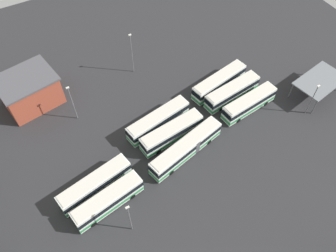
% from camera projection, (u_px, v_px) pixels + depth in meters
% --- Properties ---
extents(ground_plane, '(110.74, 110.74, 0.00)m').
position_uv_depth(ground_plane, '(171.00, 140.00, 62.05)').
color(ground_plane, '#28282B').
extents(bus_row0_slot0, '(12.76, 4.87, 3.51)m').
position_uv_depth(bus_row0_slot0, '(219.00, 82.00, 68.16)').
color(bus_row0_slot0, silver).
rests_on(bus_row0_slot0, ground_plane).
extents(bus_row0_slot1, '(12.13, 3.97, 3.51)m').
position_uv_depth(bus_row0_slot1, '(232.00, 92.00, 66.57)').
color(bus_row0_slot1, silver).
rests_on(bus_row0_slot1, ground_plane).
extents(bus_row0_slot2, '(11.74, 3.82, 3.51)m').
position_uv_depth(bus_row0_slot2, '(249.00, 103.00, 64.82)').
color(bus_row0_slot2, silver).
rests_on(bus_row0_slot2, ground_plane).
extents(bus_row1_slot0, '(12.80, 4.70, 3.51)m').
position_uv_depth(bus_row1_slot0, '(158.00, 120.00, 62.34)').
color(bus_row1_slot0, silver).
rests_on(bus_row1_slot0, ground_plane).
extents(bus_row1_slot1, '(12.20, 3.87, 3.51)m').
position_uv_depth(bus_row1_slot1, '(172.00, 133.00, 60.72)').
color(bus_row1_slot1, silver).
rests_on(bus_row1_slot1, ground_plane).
extents(bus_row1_slot2, '(14.95, 5.88, 3.51)m').
position_uv_depth(bus_row1_slot2, '(186.00, 148.00, 58.76)').
color(bus_row1_slot2, silver).
rests_on(bus_row1_slot2, ground_plane).
extents(bus_row2_slot1, '(12.63, 4.84, 3.51)m').
position_uv_depth(bus_row2_slot1, '(95.00, 184.00, 54.60)').
color(bus_row2_slot1, silver).
rests_on(bus_row2_slot1, ground_plane).
extents(bus_row2_slot2, '(11.92, 4.51, 3.51)m').
position_uv_depth(bus_row2_slot2, '(108.00, 201.00, 52.93)').
color(bus_row2_slot2, silver).
rests_on(bus_row2_slot2, ground_plane).
extents(depot_building, '(11.66, 9.96, 6.38)m').
position_uv_depth(depot_building, '(29.00, 90.00, 64.95)').
color(depot_building, '#99422D').
rests_on(depot_building, ground_plane).
extents(maintenance_shelter, '(10.63, 7.66, 3.80)m').
position_uv_depth(maintenance_shelter, '(320.00, 81.00, 65.91)').
color(maintenance_shelter, slate).
rests_on(maintenance_shelter, ground_plane).
extents(lamp_post_mid_lot, '(0.56, 0.28, 7.85)m').
position_uv_depth(lamp_post_mid_lot, '(130.00, 218.00, 48.70)').
color(lamp_post_mid_lot, slate).
rests_on(lamp_post_mid_lot, ground_plane).
extents(lamp_post_far_corner, '(0.56, 0.28, 9.51)m').
position_uv_depth(lamp_post_far_corner, '(132.00, 52.00, 68.48)').
color(lamp_post_far_corner, slate).
rests_on(lamp_post_far_corner, ground_plane).
extents(lamp_post_by_building, '(0.56, 0.28, 7.43)m').
position_uv_depth(lamp_post_by_building, '(312.00, 98.00, 62.52)').
color(lamp_post_by_building, slate).
rests_on(lamp_post_by_building, ground_plane).
extents(lamp_post_near_entrance, '(0.56, 0.28, 8.34)m').
position_uv_depth(lamp_post_near_entrance, '(72.00, 102.00, 61.40)').
color(lamp_post_near_entrance, slate).
rests_on(lamp_post_near_entrance, ground_plane).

